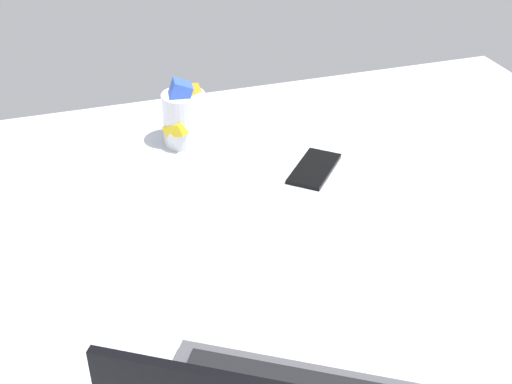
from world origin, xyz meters
The scene contains 3 objects.
bed_mattress centered at (0.00, 0.00, 9.00)cm, with size 180.00×140.00×18.00cm, color #B7BCC6.
snack_cup centered at (-1.96, -47.41, 24.07)cm, with size 9.68×10.02×14.37cm.
cell_phone centered at (-23.30, -28.27, 18.40)cm, with size 6.80×14.00×0.80cm, color black.
Camera 1 is at (22.45, 76.04, 86.41)cm, focal length 47.25 mm.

